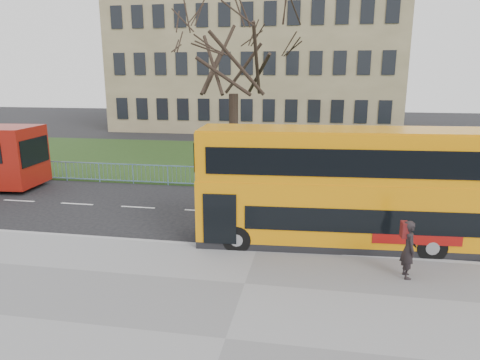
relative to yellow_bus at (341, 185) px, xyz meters
name	(u,v)px	position (x,y,z in m)	size (l,w,h in m)	color
ground	(263,235)	(-2.71, 0.51, -2.17)	(120.00, 120.00, 0.00)	black
pavement	(226,341)	(-2.71, -6.24, -2.11)	(80.00, 10.50, 0.12)	slate
kerb	(257,249)	(-2.71, -1.04, -2.10)	(80.00, 0.20, 0.14)	gray
grass_verge	(288,161)	(-2.71, 14.81, -2.13)	(80.00, 15.40, 0.08)	#1F3513
guard_railing	(278,180)	(-2.71, 7.11, -1.62)	(40.00, 0.12, 1.10)	#688FBA
bare_tree	(233,78)	(-5.71, 10.51, 3.52)	(7.84, 7.84, 11.20)	black
civic_building	(257,65)	(-7.71, 35.51, 4.83)	(30.00, 15.00, 14.00)	#7D6F4F
yellow_bus	(341,185)	(0.00, 0.00, 0.00)	(9.76, 2.90, 4.04)	orange
pedestrian	(409,249)	(1.82, -2.40, -1.19)	(0.62, 0.41, 1.71)	black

